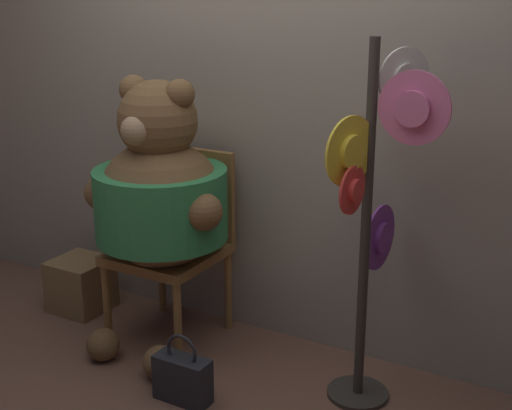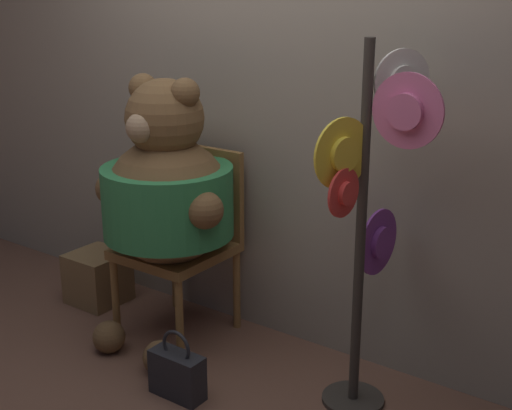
# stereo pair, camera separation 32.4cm
# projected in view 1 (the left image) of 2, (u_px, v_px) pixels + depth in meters

# --- Properties ---
(ground_plane) EXTENTS (14.00, 14.00, 0.00)m
(ground_plane) POSITION_uv_depth(u_px,v_px,m) (200.00, 392.00, 3.29)
(ground_plane) COLOR brown
(wall_back) EXTENTS (8.00, 0.10, 2.77)m
(wall_back) POSITION_uv_depth(u_px,v_px,m) (278.00, 72.00, 3.48)
(wall_back) COLOR gray
(wall_back) RESTS_ON ground_plane
(chair) EXTENTS (0.51, 0.52, 0.98)m
(chair) POSITION_uv_depth(u_px,v_px,m) (177.00, 237.00, 3.71)
(chair) COLOR olive
(chair) RESTS_ON ground_plane
(teddy_bear) EXTENTS (0.79, 0.70, 1.39)m
(teddy_bear) POSITION_uv_depth(u_px,v_px,m) (160.00, 196.00, 3.47)
(teddy_bear) COLOR brown
(teddy_bear) RESTS_ON ground_plane
(hat_display_rack) EXTENTS (0.46, 0.56, 1.61)m
(hat_display_rack) POSITION_uv_depth(u_px,v_px,m) (376.00, 202.00, 2.97)
(hat_display_rack) COLOR #332D28
(hat_display_rack) RESTS_ON ground_plane
(handbag_on_ground) EXTENTS (0.26, 0.11, 0.33)m
(handbag_on_ground) POSITION_uv_depth(u_px,v_px,m) (183.00, 378.00, 3.19)
(handbag_on_ground) COLOR #232328
(handbag_on_ground) RESTS_ON ground_plane
(wooden_crate) EXTENTS (0.30, 0.30, 0.30)m
(wooden_crate) POSITION_uv_depth(u_px,v_px,m) (81.00, 284.00, 4.08)
(wooden_crate) COLOR brown
(wooden_crate) RESTS_ON ground_plane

